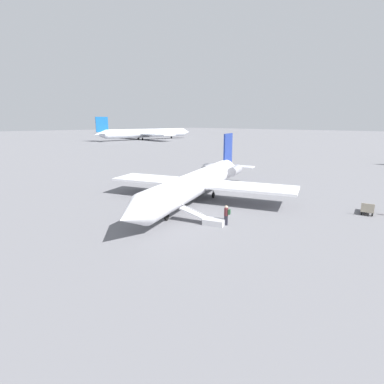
% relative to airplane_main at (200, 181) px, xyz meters
% --- Properties ---
extents(ground_plane, '(600.00, 600.00, 0.00)m').
position_rel_airplane_main_xyz_m(ground_plane, '(0.86, 0.35, -2.10)').
color(ground_plane, slate).
extents(airplane_main, '(27.25, 21.16, 7.02)m').
position_rel_airplane_main_xyz_m(airplane_main, '(0.00, 0.00, 0.00)').
color(airplane_main, silver).
rests_on(airplane_main, ground).
extents(airplane_far_right, '(54.57, 41.88, 10.76)m').
position_rel_airplane_main_xyz_m(airplane_far_right, '(-66.08, -99.57, 1.10)').
color(airplane_far_right, silver).
rests_on(airplane_far_right, ground).
extents(boarding_stairs, '(2.47, 4.10, 1.73)m').
position_rel_airplane_main_xyz_m(boarding_stairs, '(5.49, 6.43, -1.73)').
color(boarding_stairs, '#B2B2B7').
rests_on(boarding_stairs, ground).
extents(passenger, '(0.45, 0.57, 1.74)m').
position_rel_airplane_main_xyz_m(passenger, '(4.66, 7.62, -1.10)').
color(passenger, '#23232D').
rests_on(passenger, ground).
extents(luggage_cart, '(2.40, 1.58, 1.22)m').
position_rel_airplane_main_xyz_m(luggage_cart, '(-7.53, 15.14, -1.64)').
color(luggage_cart, '#9E937F').
rests_on(luggage_cart, ground).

